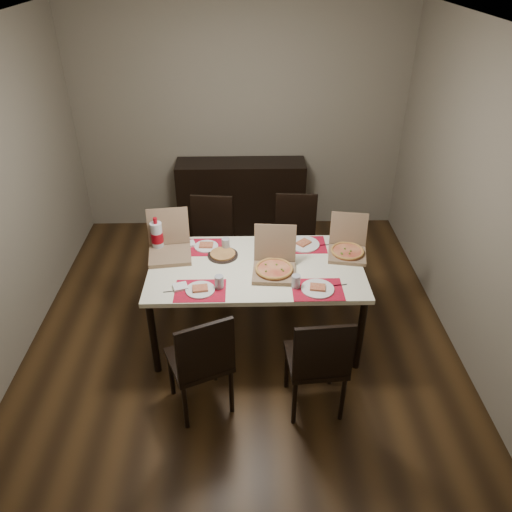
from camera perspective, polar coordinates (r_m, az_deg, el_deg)
name	(u,v)px	position (r m, az deg, el deg)	size (l,w,h in m)	color
ground	(242,323)	(4.79, -1.64, -7.72)	(3.80, 4.00, 0.02)	#3C2712
room_walls	(239,129)	(4.30, -2.01, 14.25)	(3.84, 4.02, 2.62)	gray
sideboard	(241,198)	(6.04, -1.70, 6.67)	(1.50, 0.40, 0.90)	black
dining_table	(256,272)	(4.24, 0.00, -1.90)	(1.80, 1.00, 0.75)	white
chair_near_left	(202,360)	(3.70, -6.24, -11.76)	(0.55, 0.55, 0.93)	black
chair_near_right	(318,361)	(3.70, 7.13, -11.80)	(0.45, 0.45, 0.93)	black
chair_far_left	(211,238)	(5.09, -5.14, 2.03)	(0.46, 0.46, 0.93)	black
chair_far_right	(295,236)	(5.12, 4.52, 2.27)	(0.45, 0.45, 0.93)	black
setting_near_left	(203,288)	(3.94, -6.09, -3.60)	(0.49, 0.30, 0.11)	#BA0C27
setting_near_right	(312,287)	(3.95, 6.41, -3.52)	(0.45, 0.30, 0.11)	#BA0C27
setting_far_left	(209,246)	(4.46, -5.34, 1.20)	(0.47, 0.30, 0.11)	#BA0C27
setting_far_right	(299,244)	(4.49, 4.90, 1.39)	(0.47, 0.30, 0.11)	#BA0C27
napkin_loose	(261,273)	(4.10, 0.56, -2.01)	(0.12, 0.11, 0.02)	white
pizza_box_center	(274,266)	(4.11, 2.10, -1.14)	(0.38, 0.41, 0.35)	#806449
pizza_box_right	(347,248)	(4.41, 10.40, 0.86)	(0.38, 0.41, 0.32)	#806449
pizza_box_left	(170,248)	(4.40, -9.84, 0.93)	(0.41, 0.44, 0.36)	#806449
faina_plate	(223,255)	(4.34, -3.82, 0.17)	(0.27, 0.27, 0.03)	black
dip_bowl	(275,250)	(4.39, 2.24, 0.65)	(0.12, 0.12, 0.03)	white
soda_bottle	(157,236)	(4.44, -11.24, 2.20)	(0.11, 0.11, 0.32)	silver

